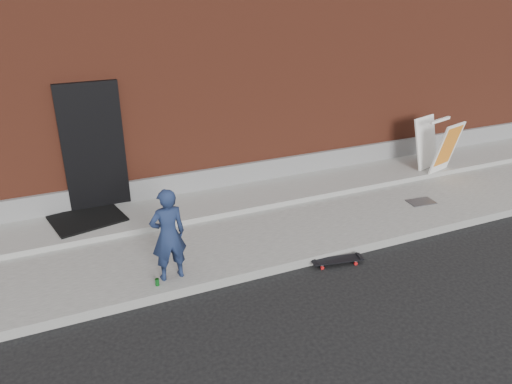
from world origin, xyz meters
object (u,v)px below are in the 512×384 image
skateboard (337,260)px  soda_can (157,282)px  pizza_sign (437,145)px  child (168,235)px

skateboard → soda_can: soda_can is taller
pizza_sign → child: bearing=-165.3°
pizza_sign → soda_can: pizza_sign is taller
child → soda_can: 0.69m
skateboard → soda_can: (-2.75, 0.33, 0.13)m
skateboard → soda_can: bearing=173.1°
child → soda_can: bearing=24.7°
skateboard → pizza_sign: size_ratio=0.73×
child → skateboard: child is taller
soda_can → pizza_sign: bearing=15.2°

